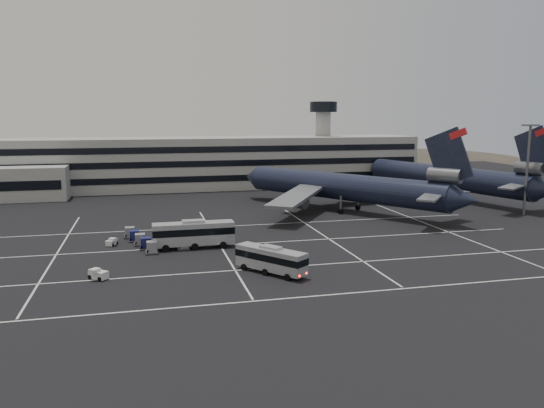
{
  "coord_description": "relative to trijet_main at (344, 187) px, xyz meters",
  "views": [
    {
      "loc": [
        -17.15,
        -76.12,
        20.01
      ],
      "look_at": [
        4.08,
        11.02,
        5.0
      ],
      "focal_mm": 35.0,
      "sensor_mm": 36.0,
      "label": 1
    }
  ],
  "objects": [
    {
      "name": "hills",
      "position": [
        -5.68,
        142.49,
        -17.32
      ],
      "size": [
        352.0,
        180.0,
        44.0
      ],
      "color": "#38332B",
      "rests_on": "ground"
    },
    {
      "name": "tug_a",
      "position": [
        -46.12,
        -19.72,
        -4.69
      ],
      "size": [
        1.89,
        2.28,
        1.27
      ],
      "rotation": [
        0.0,
        0.0,
        -0.42
      ],
      "color": "silver",
      "rests_on": "ground"
    },
    {
      "name": "bus_far",
      "position": [
        -33.78,
        -24.27,
        -2.87
      ],
      "size": [
        12.34,
        3.23,
        4.35
      ],
      "rotation": [
        0.0,
        0.0,
        1.58
      ],
      "color": "#9B9DA3",
      "rests_on": "ground"
    },
    {
      "name": "lightpole_right",
      "position": [
        34.33,
        -12.51,
        6.57
      ],
      "size": [
        2.4,
        2.4,
        18.28
      ],
      "color": "slate",
      "rests_on": "ground"
    },
    {
      "name": "bus_near",
      "position": [
        -25.45,
        -39.91,
        -3.28
      ],
      "size": [
        8.07,
        9.54,
        3.6
      ],
      "rotation": [
        0.0,
        0.0,
        0.65
      ],
      "color": "#9B9DA3",
      "rests_on": "ground"
    },
    {
      "name": "terminal",
      "position": [
        -26.62,
        43.63,
        1.68
      ],
      "size": [
        125.0,
        26.0,
        24.0
      ],
      "color": "gray",
      "rests_on": "ground"
    },
    {
      "name": "trijet_far",
      "position": [
        30.69,
        9.92,
        0.18
      ],
      "size": [
        24.18,
        56.76,
        18.08
      ],
      "rotation": [
        0.0,
        0.0,
        0.27
      ],
      "color": "black",
      "rests_on": "ground"
    },
    {
      "name": "trijet_main",
      "position": [
        0.0,
        0.0,
        0.0
      ],
      "size": [
        40.46,
        50.57,
        18.08
      ],
      "rotation": [
        0.0,
        0.0,
        0.59
      ],
      "color": "black",
      "rests_on": "ground"
    },
    {
      "name": "uld_cluster",
      "position": [
        -39.5,
        -20.48,
        -4.37
      ],
      "size": [
        10.41,
        13.77,
        1.8
      ],
      "rotation": [
        0.0,
        0.0,
        0.29
      ],
      "color": "#2D2D30",
      "rests_on": "ground"
    },
    {
      "name": "lane_markings",
      "position": [
        -22.72,
        -26.79,
        -5.24
      ],
      "size": [
        90.0,
        55.62,
        0.01
      ],
      "color": "silver",
      "rests_on": "ground"
    },
    {
      "name": "ground",
      "position": [
        -23.67,
        -27.51,
        -5.25
      ],
      "size": [
        260.0,
        260.0,
        0.0
      ],
      "primitive_type": "plane",
      "color": "black",
      "rests_on": "ground"
    },
    {
      "name": "tug_b",
      "position": [
        -46.68,
        -37.32,
        -4.59
      ],
      "size": [
        2.63,
        2.57,
        1.48
      ],
      "rotation": [
        0.0,
        0.0,
        0.83
      ],
      "color": "silver",
      "rests_on": "ground"
    }
  ]
}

